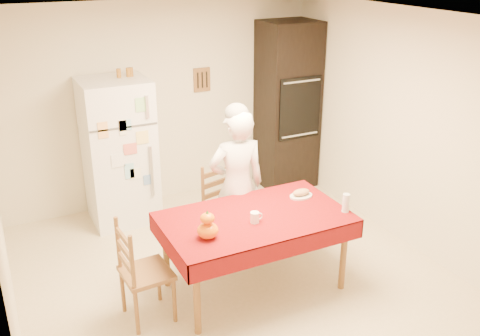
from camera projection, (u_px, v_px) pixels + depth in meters
floor at (242, 284)px, 5.20m from camera, size 4.50×4.50×0.00m
room_shell at (242, 125)px, 4.58m from camera, size 4.02×4.52×2.51m
refrigerator at (119, 152)px, 6.17m from camera, size 0.75×0.74×1.70m
oven_cabinet at (287, 106)px, 7.04m from camera, size 0.70×0.62×2.20m
dining_table at (255, 223)px, 4.91m from camera, size 1.70×1.00×0.76m
chair_far at (223, 204)px, 5.68m from camera, size 0.51×0.50×0.95m
chair_left at (139, 269)px, 4.53m from camera, size 0.43×0.44×0.95m
seated_woman at (237, 186)px, 5.40m from camera, size 0.63×0.46×1.61m
coffee_mug at (255, 217)px, 4.75m from camera, size 0.08×0.08×0.10m
pumpkin_lower at (208, 230)px, 4.49m from camera, size 0.18×0.18×0.14m
pumpkin_upper at (207, 218)px, 4.45m from camera, size 0.12×0.12×0.09m
wine_glass at (346, 203)px, 4.94m from camera, size 0.07×0.07×0.18m
bread_plate at (301, 196)px, 5.26m from camera, size 0.24×0.24×0.02m
bread_loaf at (301, 192)px, 5.24m from camera, size 0.18×0.10×0.06m
spice_jar_left at (119, 73)px, 5.90m from camera, size 0.05×0.05×0.10m
spice_jar_mid at (128, 72)px, 5.95m from camera, size 0.05×0.05×0.10m
spice_jar_right at (131, 72)px, 5.96m from camera, size 0.05×0.05×0.10m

